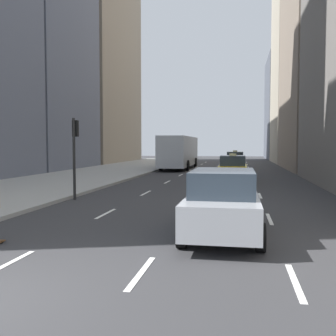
{
  "coord_description": "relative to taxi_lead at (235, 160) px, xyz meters",
  "views": [
    {
      "loc": [
        4.4,
        -5.1,
        2.42
      ],
      "look_at": [
        0.97,
        13.82,
        1.29
      ],
      "focal_mm": 42.0,
      "sensor_mm": 36.0,
      "label": 1
    }
  ],
  "objects": [
    {
      "name": "traffic_light_pole",
      "position": [
        -6.75,
        -24.29,
        1.53
      ],
      "size": [
        0.24,
        0.42,
        3.6
      ],
      "color": "black",
      "rests_on": "ground"
    },
    {
      "name": "taxi_second",
      "position": [
        0.0,
        -14.47,
        0.0
      ],
      "size": [
        2.02,
        4.4,
        1.87
      ],
      "color": "yellow",
      "rests_on": "ground"
    },
    {
      "name": "sidewalk_left",
      "position": [
        -11.0,
        -8.53,
        -0.81
      ],
      "size": [
        8.0,
        66.0,
        0.15
      ],
      "primitive_type": "cube",
      "color": "#9E9E99",
      "rests_on": "ground"
    },
    {
      "name": "building_row_left",
      "position": [
        -18.0,
        -8.09,
        13.82
      ],
      "size": [
        6.0,
        56.34,
        33.85
      ],
      "color": "gray",
      "rests_on": "ground"
    },
    {
      "name": "taxi_lead",
      "position": [
        0.0,
        0.0,
        0.0
      ],
      "size": [
        2.02,
        4.4,
        1.87
      ],
      "color": "yellow",
      "rests_on": "ground"
    },
    {
      "name": "city_bus",
      "position": [
        -5.61,
        -1.07,
        0.91
      ],
      "size": [
        2.8,
        11.61,
        3.25
      ],
      "color": "#B7BCC1",
      "rests_on": "ground"
    },
    {
      "name": "lane_markings",
      "position": [
        -1.4,
        -12.53,
        -0.87
      ],
      "size": [
        5.72,
        56.0,
        0.01
      ],
      "color": "white",
      "rests_on": "ground"
    },
    {
      "name": "building_row_right",
      "position": [
        8.0,
        2.81,
        11.97
      ],
      "size": [
        6.0,
        71.64,
        33.48
      ],
      "color": "gray",
      "rests_on": "ground"
    },
    {
      "name": "sedan_black_near",
      "position": [
        0.0,
        -30.16,
        0.02
      ],
      "size": [
        2.02,
        4.98,
        1.77
      ],
      "color": "#9EA0A5",
      "rests_on": "ground"
    }
  ]
}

